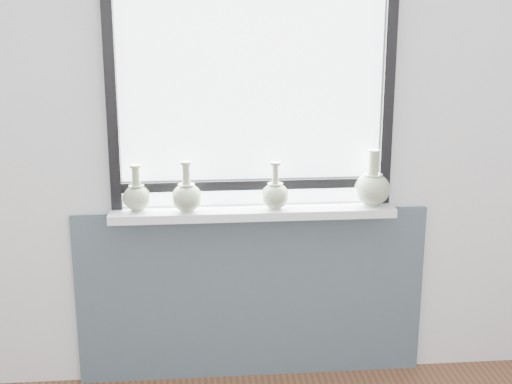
{
  "coord_description": "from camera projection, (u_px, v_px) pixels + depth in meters",
  "views": [
    {
      "loc": [
        -0.27,
        -1.44,
        1.85
      ],
      "look_at": [
        0.0,
        1.55,
        1.02
      ],
      "focal_mm": 50.0,
      "sensor_mm": 36.0,
      "label": 1
    }
  ],
  "objects": [
    {
      "name": "back_wall",
      "position": [
        251.0,
        119.0,
        3.29
      ],
      "size": [
        3.6,
        0.02,
        2.6
      ],
      "primitive_type": "cube",
      "color": "silver",
      "rests_on": "ground"
    },
    {
      "name": "vase_b",
      "position": [
        187.0,
        195.0,
        3.23
      ],
      "size": [
        0.14,
        0.14,
        0.23
      ],
      "rotation": [
        0.0,
        0.0,
        0.39
      ],
      "color": "#91A482",
      "rests_on": "windowsill"
    },
    {
      "name": "vase_a",
      "position": [
        137.0,
        196.0,
        3.25
      ],
      "size": [
        0.13,
        0.13,
        0.21
      ],
      "rotation": [
        0.0,
        0.0,
        -0.19
      ],
      "color": "#91A482",
      "rests_on": "windowsill"
    },
    {
      "name": "vase_d",
      "position": [
        372.0,
        187.0,
        3.33
      ],
      "size": [
        0.17,
        0.17,
        0.26
      ],
      "rotation": [
        0.0,
        0.0,
        0.43
      ],
      "color": "#91A482",
      "rests_on": "windowsill"
    },
    {
      "name": "vase_c",
      "position": [
        275.0,
        194.0,
        3.27
      ],
      "size": [
        0.13,
        0.13,
        0.22
      ],
      "rotation": [
        0.0,
        0.0,
        0.42
      ],
      "color": "#91A482",
      "rests_on": "windowsill"
    },
    {
      "name": "apron_panel",
      "position": [
        252.0,
        295.0,
        3.49
      ],
      "size": [
        1.7,
        0.03,
        0.86
      ],
      "primitive_type": "cube",
      "color": "#3D4F57",
      "rests_on": "ground"
    },
    {
      "name": "window",
      "position": [
        252.0,
        89.0,
        3.22
      ],
      "size": [
        1.3,
        0.06,
        1.05
      ],
      "color": "black",
      "rests_on": "windowsill"
    },
    {
      "name": "windowsill",
      "position": [
        253.0,
        212.0,
        3.31
      ],
      "size": [
        1.32,
        0.18,
        0.04
      ],
      "primitive_type": "cube",
      "color": "silver",
      "rests_on": "apron_panel"
    }
  ]
}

